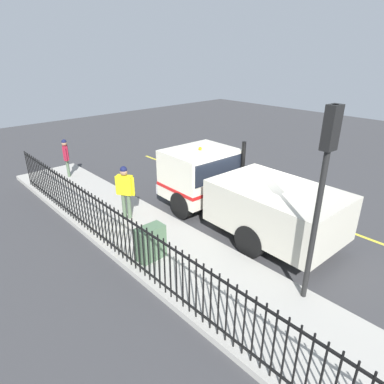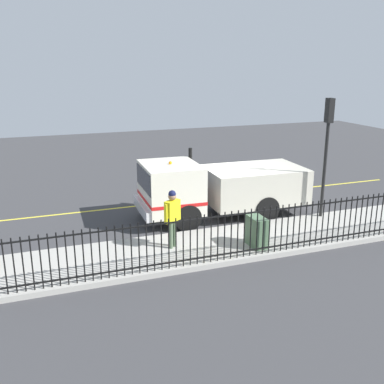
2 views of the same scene
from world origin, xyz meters
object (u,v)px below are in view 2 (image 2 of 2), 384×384
Objects in this scene: traffic_light_near at (327,134)px; utility_cabinet at (257,232)px; worker_standing at (172,213)px; traffic_cone at (149,199)px; work_truck at (213,186)px.

utility_cabinet is at bearing 119.77° from traffic_light_near.
traffic_light_near is at bearing 115.18° from utility_cabinet.
worker_standing is 1.92× the size of utility_cabinet.
worker_standing is at bearing -5.56° from traffic_cone.
traffic_light_near reaches higher than traffic_cone.
traffic_cone is at bearing -159.65° from utility_cabinet.
worker_standing is at bearing -108.01° from utility_cabinet.
utility_cabinet is (1.69, -3.60, -2.57)m from traffic_light_near.
utility_cabinet is 1.38× the size of traffic_cone.
traffic_cone is at bearing 60.91° from traffic_light_near.
traffic_light_near is 7.33m from traffic_cone.
work_truck is at bearing 13.42° from worker_standing.
traffic_light_near is 4.54× the size of utility_cabinet.
work_truck is 3.44m from utility_cabinet.
traffic_cone is (-5.43, -2.01, -0.29)m from utility_cabinet.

